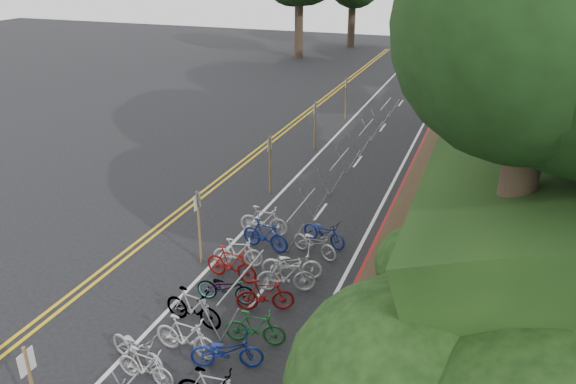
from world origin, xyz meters
TOP-DOWN VIEW (x-y plane):
  - ground at (0.00, 0.00)m, footprint 120.00×120.00m
  - road_markings at (0.63, 10.10)m, footprint 7.47×80.00m
  - red_curb at (5.70, 12.00)m, footprint 0.25×28.00m
  - bike_racks_rest at (3.00, 13.00)m, footprint 1.14×23.00m
  - signposts_rest at (0.60, 14.00)m, footprint 0.08×18.40m
  - bike_front at (1.53, 0.12)m, footprint 1.08×1.91m
  - bike_valet at (2.94, 2.55)m, footprint 3.27×12.53m

SIDE VIEW (x-z plane):
  - ground at x=0.00m, z-range 0.00..0.00m
  - road_markings at x=0.63m, z-range 0.00..0.01m
  - red_curb at x=5.70m, z-range 0.00..0.10m
  - bike_front at x=1.53m, z-range 0.00..0.95m
  - bike_valet at x=2.94m, z-range -0.04..1.04m
  - bike_racks_rest at x=3.00m, z-range 0.27..1.44m
  - signposts_rest at x=0.60m, z-range 0.18..2.68m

